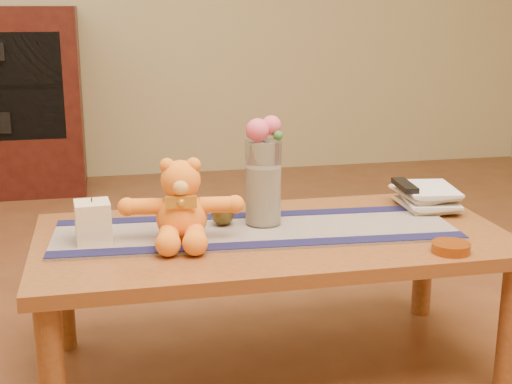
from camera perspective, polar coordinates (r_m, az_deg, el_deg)
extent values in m
plane|color=#582F19|center=(2.32, 1.24, -13.89)|extent=(5.50, 5.50, 0.00)
cube|color=brown|center=(2.15, 1.31, -3.79)|extent=(1.40, 0.70, 0.04)
cylinder|color=brown|center=(1.93, -15.99, -14.03)|extent=(0.07, 0.07, 0.41)
cylinder|color=brown|center=(2.22, 19.66, -10.31)|extent=(0.07, 0.07, 0.41)
cylinder|color=brown|center=(2.45, -15.21, -7.54)|extent=(0.07, 0.07, 0.41)
cylinder|color=brown|center=(2.69, 13.23, -5.37)|extent=(0.07, 0.07, 0.41)
cube|color=#211B4B|center=(2.15, 0.00, -3.08)|extent=(1.22, 0.43, 0.01)
cube|color=#131339|center=(2.02, 0.61, -4.20)|extent=(1.20, 0.14, 0.00)
cube|color=#131339|center=(2.29, -0.54, -1.85)|extent=(1.20, 0.14, 0.00)
cube|color=beige|center=(2.08, -12.90, -2.33)|extent=(0.10, 0.10, 0.12)
cylinder|color=black|center=(2.06, -13.00, -0.62)|extent=(0.00, 0.00, 0.01)
cylinder|color=silver|center=(2.17, 0.59, 0.74)|extent=(0.11, 0.11, 0.26)
cylinder|color=beige|center=(2.18, 0.58, -0.26)|extent=(0.09, 0.09, 0.18)
sphere|color=#E04F6D|center=(2.12, 0.13, 4.97)|extent=(0.07, 0.07, 0.07)
sphere|color=#E04F6D|center=(2.14, 1.22, 5.34)|extent=(0.06, 0.06, 0.06)
sphere|color=#455196|center=(2.17, 0.65, 5.02)|extent=(0.04, 0.04, 0.04)
sphere|color=#455196|center=(2.15, -0.30, 4.70)|extent=(0.04, 0.04, 0.04)
sphere|color=#33662D|center=(2.13, 1.77, 4.53)|extent=(0.03, 0.03, 0.03)
sphere|color=#443916|center=(2.18, -2.69, -1.76)|extent=(0.09, 0.09, 0.07)
imported|color=beige|center=(2.43, 11.64, -1.13)|extent=(0.18, 0.23, 0.02)
imported|color=beige|center=(2.42, 11.81, -0.72)|extent=(0.20, 0.25, 0.02)
imported|color=beige|center=(2.42, 11.53, -0.25)|extent=(0.17, 0.22, 0.02)
imported|color=beige|center=(2.42, 11.82, 0.16)|extent=(0.20, 0.25, 0.02)
cube|color=black|center=(2.40, 11.81, 0.52)|extent=(0.06, 0.16, 0.02)
cylinder|color=#BF5914|center=(2.05, 15.31, -4.31)|extent=(0.12, 0.12, 0.03)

